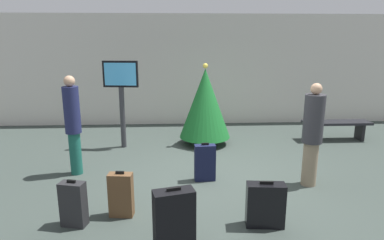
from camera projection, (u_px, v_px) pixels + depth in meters
ground_plane at (215, 177)px, 6.18m from camera, size 16.00×16.00×0.00m
back_wall at (199, 70)px, 9.82m from camera, size 16.00×0.20×3.18m
holiday_tree at (205, 103)px, 7.91m from camera, size 1.21×1.21×1.94m
flight_info_kiosk at (121, 89)px, 7.59m from camera, size 0.80×0.18×2.02m
waiting_bench at (336, 126)px, 8.38m from camera, size 1.67×0.44×0.48m
traveller_0 at (73, 123)px, 6.12m from camera, size 0.41×0.41×1.86m
traveller_1 at (312, 133)px, 5.65m from camera, size 0.43×0.43×1.79m
suitcase_0 at (205, 163)px, 5.98m from camera, size 0.38×0.19×0.70m
suitcase_1 at (174, 217)px, 4.12m from camera, size 0.55×0.35×0.75m
suitcase_2 at (121, 195)px, 4.77m from camera, size 0.35×0.21×0.68m
suitcase_3 at (73, 204)px, 4.52m from camera, size 0.37×0.25×0.67m
suitcase_4 at (265, 205)px, 4.51m from camera, size 0.53×0.26×0.65m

